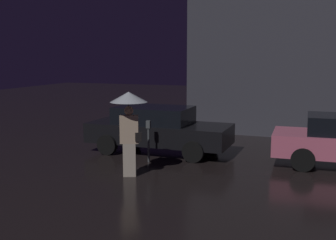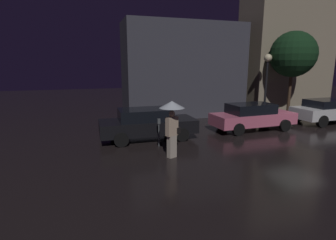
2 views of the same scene
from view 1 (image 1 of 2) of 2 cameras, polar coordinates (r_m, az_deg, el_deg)
The scene contains 4 objects.
building_facade_left at distance 17.48m, azimuth 17.04°, elevation 8.50°, with size 8.10×3.00×6.18m.
parked_car_black at distance 13.32m, azimuth -1.39°, elevation -1.17°, with size 4.50×1.96×1.45m.
pedestrian_with_umbrella at distance 10.56m, azimuth -5.31°, elevation 0.82°, with size 0.94×0.94×2.16m.
parking_meter at distance 12.08m, azimuth -2.65°, elevation -2.23°, with size 0.12×0.10×1.21m.
Camera 1 is at (-2.90, -10.95, 3.05)m, focal length 45.00 mm.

